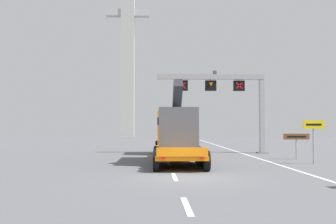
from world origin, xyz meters
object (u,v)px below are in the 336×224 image
exit_sign_yellow (314,131)px  tourist_info_sign_brown (296,139)px  heavy_haul_truck_orange (175,132)px  overhead_lane_gantry (227,91)px  bridge_pylon_distant (128,35)px

exit_sign_yellow → tourist_info_sign_brown: (0.13, 3.13, -0.64)m
exit_sign_yellow → tourist_info_sign_brown: bearing=87.6°
exit_sign_yellow → tourist_info_sign_brown: size_ratio=1.46×
exit_sign_yellow → heavy_haul_truck_orange: bearing=154.7°
exit_sign_yellow → overhead_lane_gantry: bearing=112.0°
exit_sign_yellow → bridge_pylon_distant: (-15.49, 53.27, 19.22)m
heavy_haul_truck_orange → tourist_info_sign_brown: size_ratio=7.42×
overhead_lane_gantry → tourist_info_sign_brown: size_ratio=5.14×
tourist_info_sign_brown → overhead_lane_gantry: bearing=122.5°
tourist_info_sign_brown → bridge_pylon_distant: bridge_pylon_distant is taller
overhead_lane_gantry → heavy_haul_truck_orange: 7.87m
heavy_haul_truck_orange → exit_sign_yellow: heavy_haul_truck_orange is taller
bridge_pylon_distant → tourist_info_sign_brown: bearing=-72.7°
overhead_lane_gantry → exit_sign_yellow: 10.40m
overhead_lane_gantry → exit_sign_yellow: (3.68, -9.11, -3.42)m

